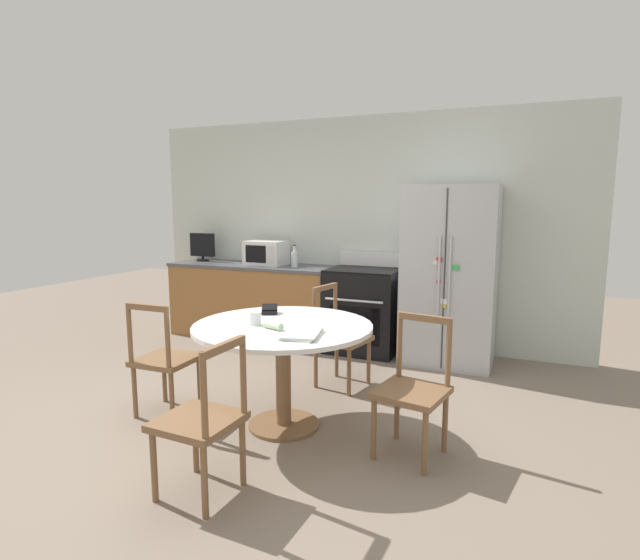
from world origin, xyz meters
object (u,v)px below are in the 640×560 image
(oven_range, at_px, (364,309))
(dining_chair_left, at_px, (164,360))
(refrigerator, at_px, (450,276))
(dining_chair_far, at_px, (340,338))
(wallet, at_px, (270,310))
(dining_chair_right, at_px, (413,390))
(candle_glass, at_px, (255,319))
(microwave, at_px, (266,253))
(countertop_tv, at_px, (202,246))
(dining_chair_near, at_px, (202,421))
(counter_bottle, at_px, (295,259))

(oven_range, relative_size, dining_chair_left, 1.20)
(refrigerator, height_order, dining_chair_left, refrigerator)
(dining_chair_far, xyz_separation_m, wallet, (-0.33, -0.68, 0.36))
(dining_chair_right, xyz_separation_m, candle_glass, (-1.13, -0.05, 0.38))
(candle_glass, bearing_deg, dining_chair_right, 2.54)
(refrigerator, relative_size, dining_chair_far, 2.00)
(microwave, relative_size, countertop_tv, 1.31)
(wallet, bearing_deg, dining_chair_right, -14.43)
(countertop_tv, xyz_separation_m, dining_chair_left, (1.32, -2.33, -0.65))
(dining_chair_near, xyz_separation_m, wallet, (-0.25, 1.23, 0.36))
(countertop_tv, distance_m, wallet, 2.77)
(dining_chair_near, relative_size, candle_glass, 9.75)
(oven_range, height_order, wallet, oven_range)
(microwave, distance_m, countertop_tv, 0.95)
(refrigerator, distance_m, dining_chair_right, 2.12)
(dining_chair_far, xyz_separation_m, candle_glass, (-0.25, -1.04, 0.38))
(dining_chair_far, bearing_deg, counter_bottle, -126.97)
(countertop_tv, relative_size, dining_chair_far, 0.39)
(wallet, bearing_deg, oven_range, 83.76)
(dining_chair_left, height_order, wallet, dining_chair_left)
(dining_chair_right, height_order, candle_glass, dining_chair_right)
(dining_chair_far, bearing_deg, microwave, -118.57)
(dining_chair_right, relative_size, dining_chair_near, 1.00)
(counter_bottle, distance_m, dining_chair_right, 2.85)
(microwave, distance_m, dining_chair_far, 1.91)
(dining_chair_far, distance_m, dining_chair_near, 1.91)
(oven_range, relative_size, dining_chair_right, 1.20)
(countertop_tv, relative_size, candle_glass, 3.82)
(dining_chair_right, height_order, dining_chair_far, same)
(microwave, relative_size, dining_chair_near, 0.51)
(refrigerator, distance_m, wallet, 2.08)
(refrigerator, xyz_separation_m, oven_range, (-0.92, 0.03, -0.43))
(microwave, bearing_deg, refrigerator, -2.15)
(counter_bottle, xyz_separation_m, candle_glass, (0.73, -2.14, -0.19))
(countertop_tv, height_order, candle_glass, countertop_tv)
(oven_range, bearing_deg, wallet, -96.24)
(oven_range, bearing_deg, countertop_tv, 177.50)
(countertop_tv, bearing_deg, oven_range, -2.50)
(counter_bottle, bearing_deg, dining_chair_left, -91.00)
(countertop_tv, bearing_deg, candle_glass, -47.15)
(oven_range, xyz_separation_m, countertop_tv, (-2.20, 0.10, 0.62))
(oven_range, distance_m, microwave, 1.38)
(candle_glass, xyz_separation_m, wallet, (-0.08, 0.36, -0.01))
(dining_chair_left, relative_size, candle_glass, 9.75)
(dining_chair_near, height_order, candle_glass, dining_chair_near)
(wallet, bearing_deg, dining_chair_left, -147.22)
(candle_glass, bearing_deg, refrigerator, 63.95)
(microwave, relative_size, candle_glass, 4.99)
(candle_glass, bearing_deg, oven_range, 86.95)
(dining_chair_left, bearing_deg, counter_bottle, 87.49)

